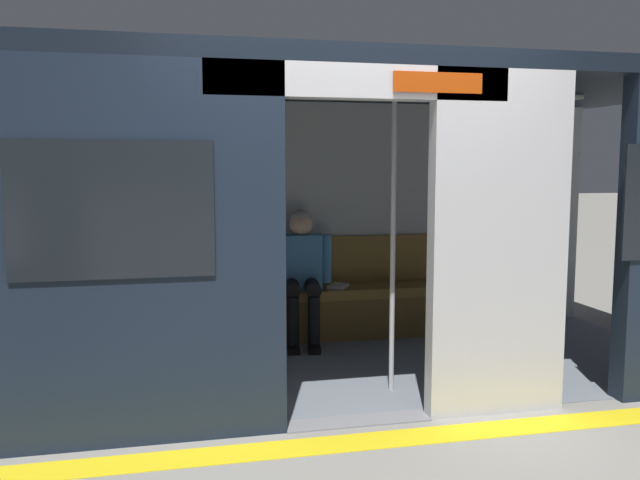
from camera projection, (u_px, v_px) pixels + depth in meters
ground_plane at (357, 422)px, 4.16m from camera, size 60.00×60.00×0.00m
platform_edge_strip at (371, 441)px, 3.87m from camera, size 8.00×0.24×0.01m
train_car at (311, 178)px, 5.04m from camera, size 6.40×2.52×2.31m
bench_seat at (297, 301)px, 6.07m from camera, size 2.80×0.44×0.47m
person_seated at (301, 267)px, 5.99m from camera, size 0.55×0.71×1.20m
handbag at (247, 282)px, 5.98m from camera, size 0.26×0.15×0.17m
book at (338, 286)px, 6.16m from camera, size 0.24×0.27×0.03m
grab_pole_door at (281, 243)px, 4.41m from camera, size 0.04×0.04×2.17m
grab_pole_far at (393, 240)px, 4.63m from camera, size 0.04×0.04×2.17m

